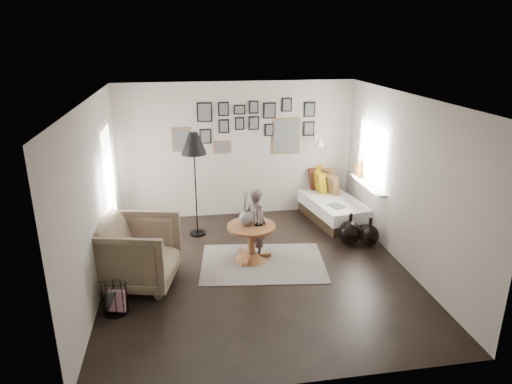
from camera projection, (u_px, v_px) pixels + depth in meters
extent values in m
plane|color=black|center=(258.00, 271.00, 6.94)|extent=(4.80, 4.80, 0.00)
plane|color=#9D948A|center=(237.00, 150.00, 8.75)|extent=(4.50, 0.00, 4.50)
plane|color=#9D948A|center=(301.00, 272.00, 4.28)|extent=(4.50, 0.00, 4.50)
plane|color=#9D948A|center=(95.00, 199.00, 6.16)|extent=(0.00, 4.80, 4.80)
plane|color=#9D948A|center=(405.00, 182.00, 6.86)|extent=(0.00, 4.80, 4.80)
plane|color=white|center=(258.00, 98.00, 6.09)|extent=(4.80, 4.80, 0.00)
plane|color=white|center=(110.00, 188.00, 7.37)|extent=(0.00, 2.14, 2.14)
plane|color=white|center=(110.00, 188.00, 7.37)|extent=(0.00, 1.88, 1.88)
plane|color=white|center=(110.00, 188.00, 7.37)|extent=(0.00, 1.93, 1.93)
plane|color=white|center=(373.00, 153.00, 7.93)|extent=(0.00, 1.30, 1.30)
plane|color=white|center=(373.00, 153.00, 7.93)|extent=(0.00, 1.14, 1.14)
cube|color=white|center=(367.00, 185.00, 8.10)|extent=(0.15, 1.32, 0.04)
cylinder|color=#8C4C14|center=(361.00, 170.00, 8.38)|extent=(0.10, 0.10, 0.28)
cylinder|color=#8C4C14|center=(357.00, 169.00, 8.55)|extent=(0.08, 0.08, 0.22)
cube|color=brown|center=(181.00, 140.00, 8.49)|extent=(0.35, 0.03, 0.45)
cube|color=black|center=(181.00, 140.00, 8.47)|extent=(0.30, 0.01, 0.40)
cube|color=black|center=(205.00, 112.00, 8.40)|extent=(0.28, 0.03, 0.36)
cube|color=black|center=(205.00, 112.00, 8.38)|extent=(0.23, 0.01, 0.31)
cube|color=black|center=(205.00, 136.00, 8.54)|extent=(0.22, 0.03, 0.28)
cube|color=black|center=(205.00, 136.00, 8.53)|extent=(0.17, 0.01, 0.23)
cube|color=black|center=(223.00, 109.00, 8.43)|extent=(0.20, 0.03, 0.26)
cube|color=black|center=(223.00, 109.00, 8.42)|extent=(0.15, 0.01, 0.21)
cube|color=black|center=(224.00, 126.00, 8.54)|extent=(0.20, 0.03, 0.26)
cube|color=black|center=(224.00, 126.00, 8.52)|extent=(0.15, 0.01, 0.21)
cube|color=black|center=(239.00, 110.00, 8.49)|extent=(0.22, 0.03, 0.18)
cube|color=black|center=(240.00, 110.00, 8.47)|extent=(0.17, 0.01, 0.13)
cube|color=black|center=(240.00, 124.00, 8.57)|extent=(0.18, 0.03, 0.24)
cube|color=black|center=(240.00, 124.00, 8.56)|extent=(0.13, 0.01, 0.19)
cube|color=black|center=(254.00, 107.00, 8.52)|extent=(0.18, 0.03, 0.24)
cube|color=black|center=(254.00, 107.00, 8.50)|extent=(0.13, 0.01, 0.19)
cube|color=black|center=(254.00, 123.00, 8.61)|extent=(0.20, 0.03, 0.26)
cube|color=black|center=(254.00, 123.00, 8.60)|extent=(0.15, 0.01, 0.21)
cube|color=black|center=(269.00, 110.00, 8.58)|extent=(0.24, 0.03, 0.30)
cube|color=black|center=(270.00, 111.00, 8.57)|extent=(0.19, 0.01, 0.25)
cube|color=black|center=(269.00, 130.00, 8.71)|extent=(0.18, 0.03, 0.24)
cube|color=black|center=(269.00, 130.00, 8.69)|extent=(0.13, 0.01, 0.19)
cube|color=brown|center=(286.00, 136.00, 8.80)|extent=(0.55, 0.03, 0.70)
cube|color=black|center=(286.00, 136.00, 8.78)|extent=(0.50, 0.01, 0.65)
cube|color=black|center=(287.00, 105.00, 8.60)|extent=(0.20, 0.03, 0.26)
cube|color=black|center=(287.00, 105.00, 8.59)|extent=(0.15, 0.01, 0.21)
cube|color=black|center=(310.00, 109.00, 8.71)|extent=(0.22, 0.03, 0.28)
cube|color=black|center=(310.00, 110.00, 8.69)|extent=(0.17, 0.01, 0.23)
cube|color=black|center=(309.00, 129.00, 8.83)|extent=(0.22, 0.03, 0.28)
cube|color=black|center=(309.00, 129.00, 8.81)|extent=(0.17, 0.01, 0.23)
cube|color=brown|center=(222.00, 147.00, 8.66)|extent=(0.30, 0.03, 0.24)
cube|color=black|center=(222.00, 147.00, 8.65)|extent=(0.25, 0.01, 0.19)
cube|color=white|center=(316.00, 138.00, 8.89)|extent=(0.06, 0.04, 0.10)
cylinder|color=white|center=(318.00, 138.00, 8.78)|extent=(0.02, 0.24, 0.02)
cone|color=white|center=(320.00, 142.00, 8.67)|extent=(0.18, 0.18, 0.14)
cube|color=#B9AFA2|center=(263.00, 263.00, 7.17)|extent=(2.07, 1.57, 0.01)
cone|color=brown|center=(251.00, 257.00, 7.27)|extent=(0.56, 0.56, 0.11)
cylinder|color=brown|center=(251.00, 242.00, 7.19)|extent=(0.12, 0.12, 0.43)
cylinder|color=brown|center=(251.00, 227.00, 7.10)|extent=(0.76, 0.76, 0.04)
ellipsoid|color=black|center=(246.00, 218.00, 7.06)|extent=(0.22, 0.22, 0.24)
cylinder|color=black|center=(246.00, 210.00, 7.01)|extent=(0.07, 0.07, 0.04)
cylinder|color=black|center=(258.00, 224.00, 7.10)|extent=(0.13, 0.13, 0.02)
cube|color=black|center=(329.00, 212.00, 8.94)|extent=(1.07, 1.95, 0.21)
cube|color=beige|center=(329.00, 202.00, 8.87)|extent=(1.14, 2.02, 0.23)
cube|color=#9C7408|center=(320.00, 173.00, 9.47)|extent=(0.38, 0.59, 0.54)
cube|color=#3F1F14|center=(315.00, 176.00, 9.36)|extent=(0.24, 0.50, 0.48)
cube|color=#613015|center=(329.00, 178.00, 9.26)|extent=(0.40, 0.51, 0.46)
cube|color=#9C7408|center=(321.00, 181.00, 9.11)|extent=(0.25, 0.46, 0.44)
cube|color=#613015|center=(332.00, 184.00, 8.98)|extent=(0.34, 0.45, 0.41)
cube|color=black|center=(336.00, 206.00, 8.31)|extent=(0.30, 0.35, 0.02)
imported|color=#70614B|center=(138.00, 253.00, 6.44)|extent=(1.27, 1.25, 0.97)
cube|color=silver|center=(140.00, 251.00, 6.50)|extent=(0.54, 0.55, 0.20)
cylinder|color=black|center=(198.00, 233.00, 8.22)|extent=(0.29, 0.29, 0.03)
cylinder|color=black|center=(196.00, 191.00, 7.95)|extent=(0.02, 0.02, 1.65)
cone|color=black|center=(194.00, 143.00, 7.68)|extent=(0.43, 0.43, 0.37)
cube|color=black|center=(115.00, 300.00, 5.86)|extent=(0.23, 0.14, 0.29)
cube|color=silver|center=(117.00, 301.00, 5.85)|extent=(0.23, 0.13, 0.29)
ellipsoid|color=black|center=(350.00, 233.00, 7.76)|extent=(0.37, 0.37, 0.43)
cylinder|color=black|center=(351.00, 217.00, 7.66)|extent=(0.06, 0.06, 0.13)
ellipsoid|color=black|center=(369.00, 236.00, 7.70)|extent=(0.33, 0.33, 0.38)
cylinder|color=black|center=(370.00, 222.00, 7.62)|extent=(0.06, 0.06, 0.13)
imported|color=brown|center=(256.00, 223.00, 7.23)|extent=(0.46, 0.50, 1.15)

